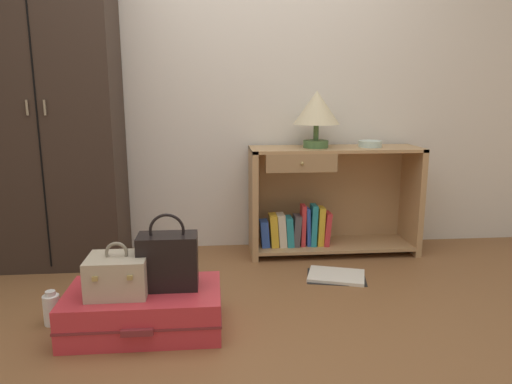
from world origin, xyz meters
TOP-DOWN VIEW (x-y plane):
  - ground_plane at (0.00, 0.00)m, footprint 9.00×9.00m
  - back_wall at (0.00, 1.50)m, footprint 6.40×0.10m
  - wardrobe at (-1.17, 1.20)m, footprint 0.85×0.47m
  - bookshelf at (0.65, 1.26)m, footprint 1.18×0.38m
  - table_lamp at (0.56, 1.24)m, footprint 0.32×0.32m
  - bowl at (0.95, 1.24)m, footprint 0.16×0.16m
  - suitcase_large at (-0.48, 0.20)m, footprint 0.74×0.45m
  - train_case at (-0.59, 0.18)m, footprint 0.27×0.23m
  - handbag at (-0.36, 0.23)m, footprint 0.28×0.16m
  - bottle at (-0.95, 0.30)m, footprint 0.08×0.08m
  - open_book_on_floor at (0.61, 0.76)m, footprint 0.40×0.34m

SIDE VIEW (x-z plane):
  - ground_plane at x=0.00m, z-range 0.00..0.00m
  - open_book_on_floor at x=0.61m, z-range 0.00..0.02m
  - bottle at x=-0.95m, z-range -0.01..0.17m
  - suitcase_large at x=-0.48m, z-range 0.00..0.20m
  - train_case at x=-0.59m, z-range 0.17..0.42m
  - handbag at x=-0.36m, z-range 0.16..0.52m
  - bookshelf at x=0.65m, z-range -0.01..0.74m
  - bowl at x=0.95m, z-range 0.75..0.80m
  - table_lamp at x=0.56m, z-range 0.82..1.20m
  - wardrobe at x=-1.17m, z-range 0.00..2.08m
  - back_wall at x=0.00m, z-range 0.00..2.60m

